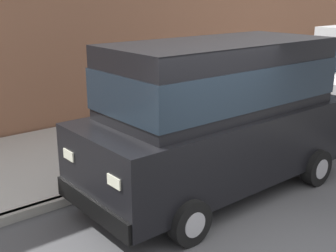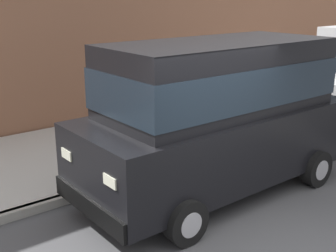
{
  "view_description": "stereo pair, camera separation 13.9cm",
  "coord_description": "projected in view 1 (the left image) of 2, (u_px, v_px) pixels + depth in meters",
  "views": [
    {
      "loc": [
        2.71,
        -4.03,
        3.22
      ],
      "look_at": [
        -3.33,
        0.85,
        0.85
      ],
      "focal_mm": 46.55,
      "sensor_mm": 36.0,
      "label": 1
    },
    {
      "loc": [
        2.8,
        -3.93,
        3.22
      ],
      "look_at": [
        -3.33,
        0.85,
        0.85
      ],
      "focal_mm": 46.55,
      "sensor_mm": 36.0,
      "label": 2
    }
  ],
  "objects": [
    {
      "name": "car_black_van",
      "position": [
        219.0,
        111.0,
        7.06
      ],
      "size": [
        2.17,
        4.92,
        2.52
      ],
      "color": "black",
      "rests_on": "ground"
    },
    {
      "name": "curb",
      "position": [
        136.0,
        178.0,
        7.74
      ],
      "size": [
        0.16,
        64.0,
        0.14
      ],
      "primitive_type": "cube",
      "color": "gray",
      "rests_on": "ground"
    },
    {
      "name": "sidewalk",
      "position": [
        86.0,
        151.0,
        9.08
      ],
      "size": [
        3.6,
        64.0,
        0.14
      ],
      "primitive_type": "cube",
      "color": "#B7B5AD",
      "rests_on": "ground"
    },
    {
      "name": "dog_tan",
      "position": [
        113.0,
        126.0,
        9.55
      ],
      "size": [
        0.76,
        0.22,
        0.49
      ],
      "color": "tan",
      "rests_on": "sidewalk"
    },
    {
      "name": "building_facade",
      "position": [
        184.0,
        45.0,
        12.85
      ],
      "size": [
        0.5,
        20.0,
        3.55
      ],
      "primitive_type": "cube",
      "color": "#8C5B42",
      "rests_on": "ground"
    }
  ]
}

